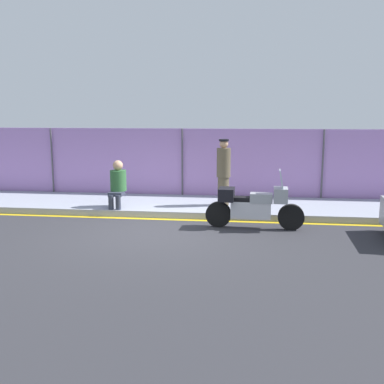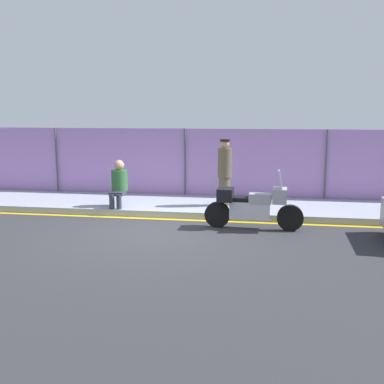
% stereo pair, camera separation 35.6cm
% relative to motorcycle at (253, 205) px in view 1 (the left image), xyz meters
% --- Properties ---
extents(ground_plane, '(120.00, 120.00, 0.00)m').
position_rel_motorcycle_xyz_m(ground_plane, '(-2.16, -0.62, -0.56)').
color(ground_plane, '#2D2D33').
extents(sidewalk, '(31.15, 2.47, 0.17)m').
position_rel_motorcycle_xyz_m(sidewalk, '(-2.16, 1.94, -0.47)').
color(sidewalk, '#8E93A3').
rests_on(sidewalk, ground_plane).
extents(curb_paint_stripe, '(31.15, 0.18, 0.01)m').
position_rel_motorcycle_xyz_m(curb_paint_stripe, '(-2.16, 0.62, -0.56)').
color(curb_paint_stripe, gold).
rests_on(curb_paint_stripe, ground_plane).
extents(storefront_fence, '(29.59, 0.17, 2.21)m').
position_rel_motorcycle_xyz_m(storefront_fence, '(-2.16, 3.26, 0.55)').
color(storefront_fence, '#AD7FC6').
rests_on(storefront_fence, ground_plane).
extents(motorcycle, '(2.31, 0.56, 1.41)m').
position_rel_motorcycle_xyz_m(motorcycle, '(0.00, 0.00, 0.00)').
color(motorcycle, black).
rests_on(motorcycle, ground_plane).
extents(officer_standing, '(0.38, 0.38, 1.81)m').
position_rel_motorcycle_xyz_m(officer_standing, '(-0.81, 1.75, 0.55)').
color(officer_standing, brown).
rests_on(officer_standing, sidewalk).
extents(person_seated_on_curb, '(0.43, 0.68, 1.26)m').
position_rel_motorcycle_xyz_m(person_seated_on_curb, '(-3.61, 1.15, 0.30)').
color(person_seated_on_curb, '#2D3342').
rests_on(person_seated_on_curb, sidewalk).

